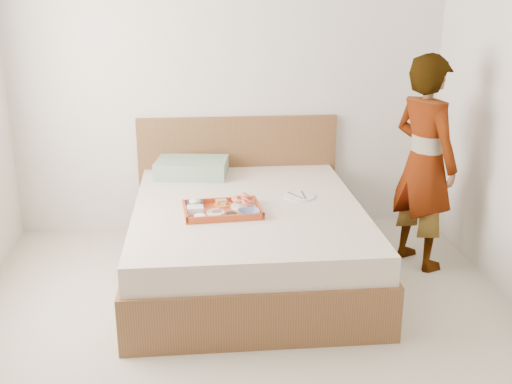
{
  "coord_description": "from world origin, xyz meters",
  "views": [
    {
      "loc": [
        -0.26,
        -3.02,
        1.94
      ],
      "look_at": [
        0.12,
        0.9,
        0.65
      ],
      "focal_mm": 43.34,
      "sensor_mm": 36.0,
      "label": 1
    }
  ],
  "objects_px": {
    "bed": "(248,240)",
    "person": "(424,163)",
    "tray": "(222,210)",
    "dinner_plate": "(299,197)"
  },
  "relations": [
    {
      "from": "bed",
      "to": "person",
      "type": "relative_size",
      "value": 1.3
    },
    {
      "from": "tray",
      "to": "person",
      "type": "distance_m",
      "value": 1.49
    },
    {
      "from": "dinner_plate",
      "to": "person",
      "type": "distance_m",
      "value": 0.92
    },
    {
      "from": "tray",
      "to": "person",
      "type": "xyz_separation_m",
      "value": [
        1.45,
        0.24,
        0.22
      ]
    },
    {
      "from": "person",
      "to": "bed",
      "type": "bearing_deg",
      "value": 69.24
    },
    {
      "from": "person",
      "to": "dinner_plate",
      "type": "bearing_deg",
      "value": 63.63
    },
    {
      "from": "bed",
      "to": "dinner_plate",
      "type": "xyz_separation_m",
      "value": [
        0.38,
        0.11,
        0.27
      ]
    },
    {
      "from": "bed",
      "to": "dinner_plate",
      "type": "bearing_deg",
      "value": 16.41
    },
    {
      "from": "tray",
      "to": "dinner_plate",
      "type": "relative_size",
      "value": 2.32
    },
    {
      "from": "tray",
      "to": "bed",
      "type": "bearing_deg",
      "value": 36.39
    }
  ]
}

